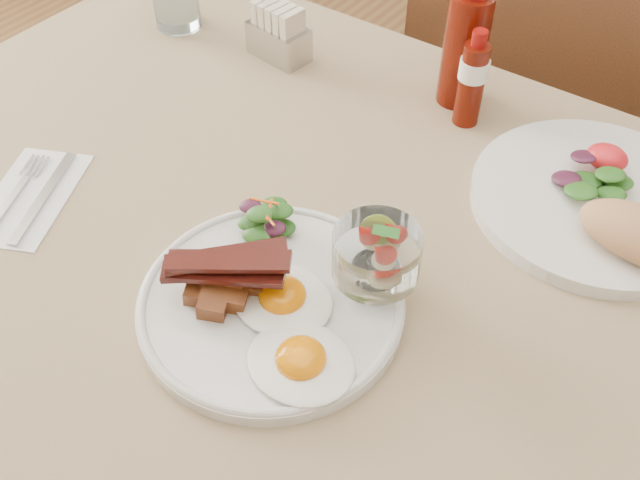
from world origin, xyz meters
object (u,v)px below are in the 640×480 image
(second_plate, at_px, (608,206))
(hot_sauce_bottle, at_px, (472,80))
(table, at_px, (327,287))
(sugar_caddy, at_px, (279,35))
(main_plate, at_px, (271,304))
(fruit_cup, at_px, (377,255))
(ketchup_bottle, at_px, (465,48))
(chair_far, at_px, (526,117))

(second_plate, xyz_separation_m, hot_sauce_bottle, (-0.22, 0.08, 0.05))
(table, relative_size, hot_sauce_bottle, 9.70)
(second_plate, xyz_separation_m, sugar_caddy, (-0.53, 0.06, 0.02))
(main_plate, height_order, sugar_caddy, sugar_caddy)
(fruit_cup, xyz_separation_m, hot_sauce_bottle, (-0.07, 0.34, -0.00))
(table, bearing_deg, second_plate, 41.11)
(ketchup_bottle, bearing_deg, main_plate, -87.46)
(main_plate, bearing_deg, table, 95.36)
(main_plate, xyz_separation_m, fruit_cup, (0.08, 0.08, 0.06))
(chair_far, distance_m, fruit_cup, 0.77)
(chair_far, xyz_separation_m, hot_sauce_bottle, (0.02, -0.37, 0.29))
(second_plate, distance_m, ketchup_bottle, 0.29)
(table, distance_m, chair_far, 0.68)
(chair_far, distance_m, ketchup_bottle, 0.45)
(ketchup_bottle, bearing_deg, hot_sauce_bottle, -49.70)
(ketchup_bottle, xyz_separation_m, hot_sauce_bottle, (0.03, -0.04, -0.02))
(hot_sauce_bottle, height_order, sugar_caddy, hot_sauce_bottle)
(main_plate, bearing_deg, hot_sauce_bottle, 88.12)
(second_plate, relative_size, sugar_caddy, 3.01)
(table, distance_m, second_plate, 0.35)
(second_plate, relative_size, hot_sauce_bottle, 2.18)
(fruit_cup, bearing_deg, hot_sauce_bottle, 100.97)
(main_plate, xyz_separation_m, hot_sauce_bottle, (0.01, 0.41, 0.06))
(second_plate, relative_size, ketchup_bottle, 1.69)
(main_plate, bearing_deg, sugar_caddy, 126.77)
(chair_far, relative_size, ketchup_bottle, 5.27)
(chair_far, height_order, ketchup_bottle, chair_far)
(table, distance_m, fruit_cup, 0.18)
(table, relative_size, second_plate, 4.45)
(chair_far, height_order, fruit_cup, chair_far)
(ketchup_bottle, height_order, sugar_caddy, ketchup_bottle)
(fruit_cup, relative_size, hot_sauce_bottle, 0.67)
(second_plate, distance_m, hot_sauce_bottle, 0.24)
(ketchup_bottle, bearing_deg, fruit_cup, -75.28)
(hot_sauce_bottle, bearing_deg, second_plate, -18.88)
(fruit_cup, distance_m, ketchup_bottle, 0.39)
(ketchup_bottle, bearing_deg, second_plate, -24.30)
(main_plate, height_order, hot_sauce_bottle, hot_sauce_bottle)
(chair_far, xyz_separation_m, sugar_caddy, (-0.28, -0.39, 0.26))
(hot_sauce_bottle, bearing_deg, ketchup_bottle, 130.30)
(chair_far, bearing_deg, ketchup_bottle, -91.52)
(second_plate, bearing_deg, sugar_caddy, 173.81)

